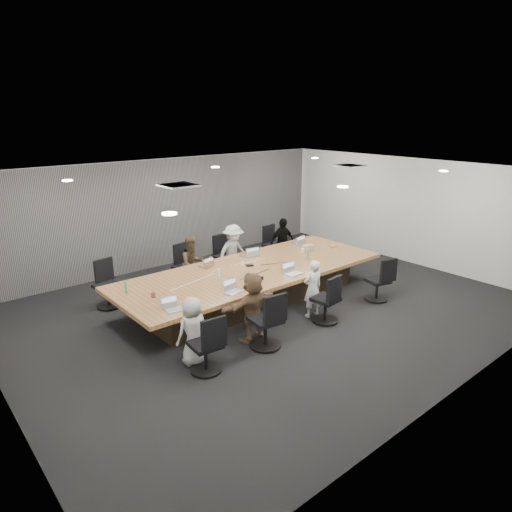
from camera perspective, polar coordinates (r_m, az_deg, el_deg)
floor at (r=9.64m, az=1.54°, el=-6.51°), size 10.00×8.00×0.00m
ceiling at (r=8.87m, az=1.69°, el=10.23°), size 10.00×8.00×0.00m
wall_back at (r=12.35m, az=-10.84°, el=5.43°), size 10.00×0.00×2.80m
wall_front at (r=6.87m, az=24.41°, el=-5.73°), size 10.00×0.00×2.80m
wall_right at (r=12.93m, az=18.52°, el=5.38°), size 0.00×8.00×2.80m
curtain at (r=12.28m, az=-10.66°, el=5.37°), size 9.80×0.04×2.80m
conference_table at (r=9.83m, az=-0.37°, el=-3.47°), size 6.00×2.20×0.74m
chair_0 at (r=10.02m, az=-18.07°, el=-3.96°), size 0.65×0.65×0.81m
chair_1 at (r=10.79m, az=-8.87°, el=-1.75°), size 0.63×0.63×0.80m
chair_2 at (r=11.38m, az=-3.90°, el=-0.44°), size 0.61×0.61×0.84m
chair_3 at (r=12.37m, az=2.17°, el=0.99°), size 0.59×0.59×0.81m
chair_4 at (r=7.31m, az=-6.34°, el=-11.50°), size 0.58×0.58×0.79m
chair_5 at (r=7.96m, az=1.18°, el=-8.53°), size 0.65×0.65×0.86m
chair_6 at (r=8.98m, az=8.69°, el=-5.82°), size 0.60×0.60×0.79m
chair_7 at (r=10.22m, az=14.92°, el=-3.38°), size 0.62×0.62×0.76m
person_1 at (r=10.43m, az=-7.93°, el=-0.99°), size 0.65×0.52×1.29m
laptop_1 at (r=9.95m, az=-6.26°, el=-1.19°), size 0.33×0.26×0.02m
person_2 at (r=11.04m, az=-2.86°, el=0.44°), size 0.91×0.56×1.37m
laptop_2 at (r=10.60m, az=-1.06°, el=0.10°), size 0.37×0.27×0.02m
person_3 at (r=12.05m, az=3.30°, el=1.73°), size 0.78×0.38×1.29m
laptop_3 at (r=11.65m, az=5.16°, el=1.64°), size 0.39×0.31×0.02m
person_4 at (r=7.49m, az=-7.90°, el=-9.24°), size 0.56×0.37×1.15m
laptop_4 at (r=7.85m, az=-10.12°, el=-6.66°), size 0.32×0.24×0.02m
person_5 at (r=8.12m, az=-0.44°, el=-6.35°), size 1.21×0.43×1.28m
laptop_5 at (r=8.47m, az=-2.82°, el=-4.52°), size 0.36×0.28×0.02m
person_6 at (r=9.12m, az=7.10°, el=-4.07°), size 0.47×0.34×1.18m
laptop_6 at (r=9.42m, az=4.70°, el=-2.24°), size 0.37×0.26×0.02m
bottle_green_left at (r=8.75m, az=-15.90°, el=-3.75°), size 0.08×0.08×0.23m
bottle_green_right at (r=10.33m, az=6.46°, el=0.21°), size 0.09×0.09×0.25m
bottle_clear at (r=9.17m, az=-4.70°, el=-2.19°), size 0.08×0.08×0.20m
cup_white_far at (r=9.86m, az=-1.70°, el=-1.02°), size 0.10×0.10×0.10m
cup_white_near at (r=10.90m, az=5.90°, el=0.71°), size 0.10×0.10×0.10m
mug_brown at (r=8.44m, az=-12.71°, el=-4.75°), size 0.10×0.10×0.10m
mic_left at (r=9.26m, az=-0.75°, el=-2.50°), size 0.18×0.13×0.03m
mic_right at (r=9.90m, az=-0.79°, el=-1.15°), size 0.18×0.15×0.03m
stapler at (r=9.04m, az=0.50°, el=-2.89°), size 0.18×0.09×0.07m
canvas_bag at (r=11.06m, az=6.52°, el=1.05°), size 0.28×0.20×0.14m
snack_packet at (r=11.44m, az=9.70°, el=1.22°), size 0.17×0.12×0.04m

